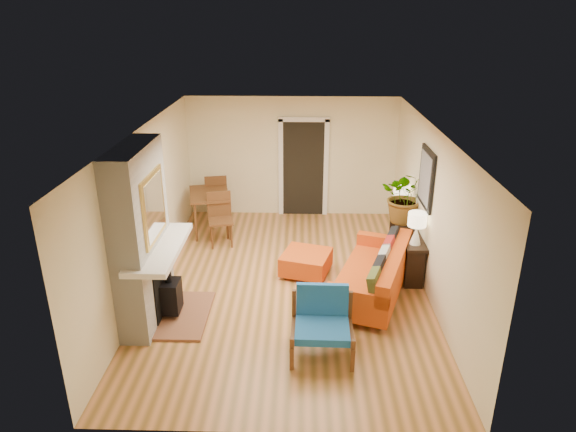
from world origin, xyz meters
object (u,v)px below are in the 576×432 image
object	(u,v)px
lamp_near	(417,225)
lamp_far	(401,195)
sofa	(377,274)
console_table	(406,235)
dining_table	(214,200)
blue_chair	(322,318)
ottoman	(306,262)
houseplant	(406,196)

from	to	relation	value
lamp_near	lamp_far	xyz separation A→B (m)	(0.00, 1.42, 0.00)
sofa	console_table	size ratio (longest dim) A/B	1.26
dining_table	blue_chair	bearing A→B (deg)	-62.17
sofa	ottoman	bearing A→B (deg)	147.94
dining_table	lamp_far	bearing A→B (deg)	-10.80
console_table	lamp_far	bearing A→B (deg)	90.00
dining_table	houseplant	xyz separation A→B (m)	(3.63, -1.17, 0.55)
ottoman	houseplant	size ratio (longest dim) A/B	0.98
sofa	lamp_near	size ratio (longest dim) A/B	4.32
sofa	ottoman	size ratio (longest dim) A/B	2.44
ottoman	lamp_near	size ratio (longest dim) A/B	1.77
console_table	houseplant	bearing A→B (deg)	92.11
houseplant	dining_table	bearing A→B (deg)	162.09
ottoman	blue_chair	bearing A→B (deg)	-84.57
lamp_near	lamp_far	distance (m)	1.42
sofa	lamp_near	bearing A→B (deg)	32.02
lamp_near	houseplant	world-z (taller)	houseplant
ottoman	lamp_far	xyz separation A→B (m)	(1.76, 1.13, 0.84)
ottoman	lamp_far	distance (m)	2.26
ottoman	console_table	distance (m)	1.84
dining_table	sofa	bearing A→B (deg)	-40.17
blue_chair	dining_table	bearing A→B (deg)	117.83
houseplant	lamp_near	bearing A→B (deg)	-89.39
blue_chair	lamp_far	xyz separation A→B (m)	(1.56, 3.24, 0.60)
dining_table	lamp_near	size ratio (longest dim) A/B	3.59
lamp_far	ottoman	bearing A→B (deg)	-147.31
sofa	console_table	bearing A→B (deg)	58.82
blue_chair	lamp_near	xyz separation A→B (m)	(1.56, 1.82, 0.60)
console_table	houseplant	xyz separation A→B (m)	(-0.01, 0.27, 0.64)
blue_chair	sofa	bearing A→B (deg)	57.18
sofa	lamp_far	size ratio (longest dim) A/B	4.32
lamp_near	lamp_far	bearing A→B (deg)	90.00
dining_table	lamp_near	distance (m)	4.23
sofa	houseplant	bearing A→B (deg)	64.54
console_table	lamp_far	size ratio (longest dim) A/B	3.43
sofa	lamp_near	distance (m)	1.03
ottoman	dining_table	distance (m)	2.66
blue_chair	houseplant	size ratio (longest dim) A/B	0.88
console_table	houseplant	world-z (taller)	houseplant
ottoman	dining_table	world-z (taller)	dining_table
sofa	dining_table	world-z (taller)	dining_table
blue_chair	console_table	world-z (taller)	blue_chair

